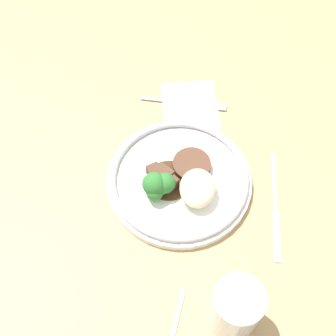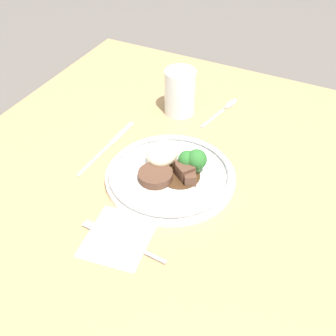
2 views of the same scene
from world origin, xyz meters
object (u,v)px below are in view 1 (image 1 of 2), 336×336
object	(u,v)px
juice_glass	(235,310)
fork	(192,104)
plate	(179,180)
knife	(276,209)

from	to	relation	value
juice_glass	fork	world-z (taller)	juice_glass
plate	juice_glass	size ratio (longest dim) A/B	2.38
plate	knife	distance (m)	0.19
fork	knife	size ratio (longest dim) A/B	0.81
fork	knife	bearing A→B (deg)	-50.60
plate	fork	world-z (taller)	plate
fork	juice_glass	bearing A→B (deg)	-74.95
juice_glass	knife	world-z (taller)	juice_glass
plate	fork	xyz separation A→B (m)	(-0.20, 0.02, -0.02)
fork	plate	bearing A→B (deg)	-90.31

